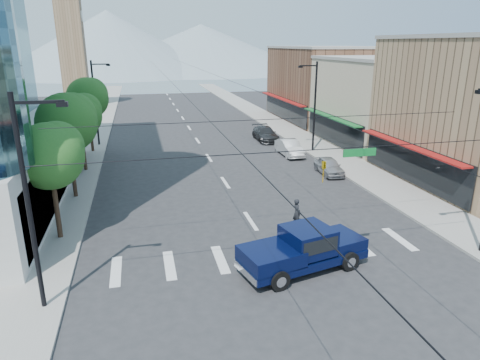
{
  "coord_description": "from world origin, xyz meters",
  "views": [
    {
      "loc": [
        -6.38,
        -17.96,
        10.63
      ],
      "look_at": [
        -0.86,
        5.26,
        3.0
      ],
      "focal_mm": 32.0,
      "sensor_mm": 36.0,
      "label": 1
    }
  ],
  "objects": [
    {
      "name": "lamp_pole_nw",
      "position": [
        -10.67,
        30.0,
        4.94
      ],
      "size": [
        2.0,
        0.25,
        9.0
      ],
      "color": "black",
      "rests_on": "ground"
    },
    {
      "name": "shop_mid",
      "position": [
        20.0,
        24.0,
        4.5
      ],
      "size": [
        12.0,
        14.0,
        9.0
      ],
      "primitive_type": "cube",
      "color": "tan",
      "rests_on": "ground"
    },
    {
      "name": "lamp_pole_ne",
      "position": [
        10.67,
        22.0,
        4.94
      ],
      "size": [
        2.0,
        0.25,
        9.0
      ],
      "color": "black",
      "rests_on": "ground"
    },
    {
      "name": "sidewalk_right",
      "position": [
        12.0,
        40.0,
        0.07
      ],
      "size": [
        4.0,
        120.0,
        0.15
      ],
      "primitive_type": "cube",
      "color": "gray",
      "rests_on": "ground"
    },
    {
      "name": "signal_rig",
      "position": [
        0.19,
        -1.0,
        4.64
      ],
      "size": [
        21.8,
        0.2,
        9.0
      ],
      "color": "black",
      "rests_on": "ground"
    },
    {
      "name": "tree_far",
      "position": [
        -11.07,
        27.1,
        5.59
      ],
      "size": [
        4.09,
        4.09,
        7.52
      ],
      "color": "black",
      "rests_on": "ground"
    },
    {
      "name": "parked_car_near",
      "position": [
        9.08,
        14.32,
        0.7
      ],
      "size": [
        1.94,
        4.21,
        1.4
      ],
      "primitive_type": "imported",
      "rotation": [
        0.0,
        0.0,
        -0.07
      ],
      "color": "#9C9CA1",
      "rests_on": "ground"
    },
    {
      "name": "tree_midnear",
      "position": [
        -11.07,
        13.1,
        5.59
      ],
      "size": [
        4.09,
        4.09,
        7.52
      ],
      "color": "black",
      "rests_on": "ground"
    },
    {
      "name": "parked_car_mid",
      "position": [
        7.98,
        21.14,
        0.78
      ],
      "size": [
        1.71,
        4.74,
        1.55
      ],
      "primitive_type": "imported",
      "rotation": [
        0.0,
        0.0,
        0.01
      ],
      "color": "silver",
      "rests_on": "ground"
    },
    {
      "name": "tree_near",
      "position": [
        -11.07,
        6.1,
        4.99
      ],
      "size": [
        3.65,
        3.64,
        6.71
      ],
      "color": "black",
      "rests_on": "ground"
    },
    {
      "name": "parked_car_far",
      "position": [
        7.6,
        28.29,
        0.77
      ],
      "size": [
        2.24,
        5.36,
        1.55
      ],
      "primitive_type": "imported",
      "rotation": [
        0.0,
        0.0,
        -0.01
      ],
      "color": "#29292B",
      "rests_on": "ground"
    },
    {
      "name": "mountain_right",
      "position": [
        20.0,
        160.0,
        9.0
      ],
      "size": [
        90.0,
        90.0,
        18.0
      ],
      "primitive_type": "cone",
      "color": "gray",
      "rests_on": "ground"
    },
    {
      "name": "mountain_left",
      "position": [
        -15.0,
        150.0,
        11.0
      ],
      "size": [
        80.0,
        80.0,
        22.0
      ],
      "primitive_type": "cone",
      "color": "gray",
      "rests_on": "ground"
    },
    {
      "name": "shop_far",
      "position": [
        20.0,
        40.0,
        5.0
      ],
      "size": [
        12.0,
        18.0,
        10.0
      ],
      "primitive_type": "cube",
      "color": "brown",
      "rests_on": "ground"
    },
    {
      "name": "sidewalk_left",
      "position": [
        -12.0,
        40.0,
        0.07
      ],
      "size": [
        4.0,
        120.0,
        0.15
      ],
      "primitive_type": "cube",
      "color": "gray",
      "rests_on": "ground"
    },
    {
      "name": "pedestrian",
      "position": [
        2.5,
        4.56,
        0.89
      ],
      "size": [
        0.47,
        0.68,
        1.78
      ],
      "primitive_type": "imported",
      "rotation": [
        0.0,
        0.0,
        1.65
      ],
      "color": "black",
      "rests_on": "ground"
    },
    {
      "name": "ground",
      "position": [
        0.0,
        0.0,
        0.0
      ],
      "size": [
        160.0,
        160.0,
        0.0
      ],
      "primitive_type": "plane",
      "color": "#28282B",
      "rests_on": "ground"
    },
    {
      "name": "pickup_truck",
      "position": [
        0.93,
        -0.41,
        1.13
      ],
      "size": [
        6.76,
        3.68,
        2.18
      ],
      "rotation": [
        0.0,
        0.0,
        0.23
      ],
      "color": "#070E33",
      "rests_on": "ground"
    },
    {
      "name": "clock_tower",
      "position": [
        -16.5,
        62.0,
        10.64
      ],
      "size": [
        4.8,
        4.8,
        20.4
      ],
      "color": "#8C6B4C",
      "rests_on": "ground"
    },
    {
      "name": "tree_midfar",
      "position": [
        -11.07,
        20.1,
        4.99
      ],
      "size": [
        3.65,
        3.64,
        6.71
      ],
      "color": "black",
      "rests_on": "ground"
    }
  ]
}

